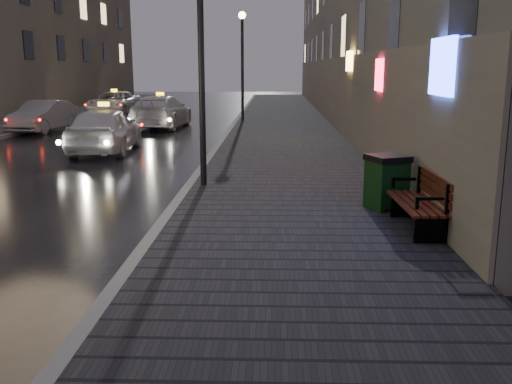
% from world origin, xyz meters
% --- Properties ---
extents(ground, '(120.00, 120.00, 0.00)m').
position_xyz_m(ground, '(0.00, 0.00, 0.00)').
color(ground, black).
rests_on(ground, ground).
extents(sidewalk, '(4.60, 58.00, 0.15)m').
position_xyz_m(sidewalk, '(3.90, 21.00, 0.07)').
color(sidewalk, black).
rests_on(sidewalk, ground).
extents(curb, '(0.20, 58.00, 0.15)m').
position_xyz_m(curb, '(1.50, 21.00, 0.07)').
color(curb, slate).
rests_on(curb, ground).
extents(sidewalk_far, '(2.40, 58.00, 0.15)m').
position_xyz_m(sidewalk_far, '(-8.70, 21.00, 0.07)').
color(sidewalk_far, black).
rests_on(sidewalk_far, ground).
extents(curb_far, '(0.20, 58.00, 0.15)m').
position_xyz_m(curb_far, '(-7.40, 21.00, 0.07)').
color(curb_far, slate).
rests_on(curb_far, ground).
extents(building_far_c, '(6.00, 22.00, 11.00)m').
position_xyz_m(building_far_c, '(-13.50, 39.00, 5.50)').
color(building_far_c, '#6B6051').
rests_on(building_far_c, ground).
extents(lamp_near, '(0.36, 0.36, 5.28)m').
position_xyz_m(lamp_near, '(1.85, 6.00, 3.49)').
color(lamp_near, black).
rests_on(lamp_near, sidewalk).
extents(lamp_far, '(0.36, 0.36, 5.28)m').
position_xyz_m(lamp_far, '(1.85, 22.00, 3.49)').
color(lamp_far, black).
rests_on(lamp_far, sidewalk).
extents(bench, '(0.69, 1.86, 0.94)m').
position_xyz_m(bench, '(5.92, 2.49, 0.62)').
color(bench, black).
rests_on(bench, sidewalk).
extents(trash_bin, '(0.88, 0.88, 1.03)m').
position_xyz_m(trash_bin, '(5.60, 3.90, 0.67)').
color(trash_bin, black).
rests_on(trash_bin, sidewalk).
extents(taxi_near, '(2.03, 4.58, 1.53)m').
position_xyz_m(taxi_near, '(-2.18, 12.02, 0.77)').
color(taxi_near, silver).
rests_on(taxi_near, ground).
extents(car_left_mid, '(1.89, 4.23, 1.35)m').
position_xyz_m(car_left_mid, '(-6.76, 18.22, 0.67)').
color(car_left_mid, gray).
rests_on(car_left_mid, ground).
extents(taxi_mid, '(2.38, 5.31, 1.51)m').
position_xyz_m(taxi_mid, '(-1.86, 19.86, 0.76)').
color(taxi_mid, silver).
rests_on(taxi_mid, ground).
extents(taxi_far, '(2.62, 5.03, 1.36)m').
position_xyz_m(taxi_far, '(-6.26, 27.86, 0.68)').
color(taxi_far, silver).
rests_on(taxi_far, ground).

